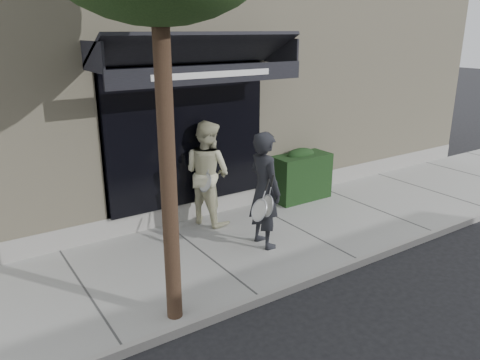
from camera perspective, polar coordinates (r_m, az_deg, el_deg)
ground at (r=9.03m, az=6.98°, el=-6.48°), size 80.00×80.00×0.00m
sidewalk at (r=9.00m, az=6.99°, el=-6.13°), size 20.00×3.00×0.12m
curb at (r=8.01m, az=14.27°, el=-9.70°), size 20.00×0.10×0.14m
building_facade at (r=12.43m, az=-7.89°, el=13.28°), size 14.30×8.04×5.64m
hedge at (r=10.36m, az=7.29°, el=0.64°), size 1.30×0.70×1.14m
pedestrian_front at (r=7.89m, az=3.02°, el=-1.23°), size 0.76×0.95×2.01m
pedestrian_back at (r=8.87m, az=-4.01°, el=0.90°), size 1.03×1.16×2.00m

